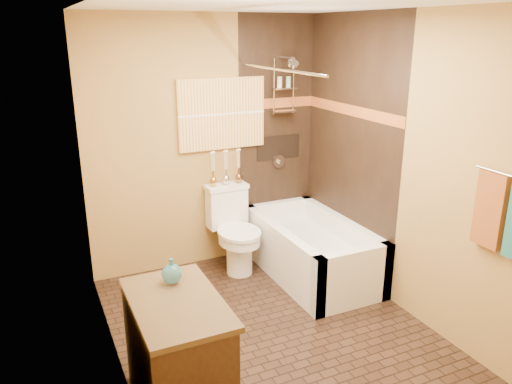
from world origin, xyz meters
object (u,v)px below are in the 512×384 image
sunset_painting (222,114)px  bathtub (311,254)px  toilet (234,229)px  vanity (178,355)px

sunset_painting → bathtub: sunset_painting is taller
toilet → vanity: size_ratio=0.97×
sunset_painting → vanity: sunset_painting is taller
sunset_painting → bathtub: bearing=-48.6°
sunset_painting → vanity: (-1.09, -1.96, -1.16)m
bathtub → sunset_painting: bearing=131.4°
vanity → bathtub: bearing=35.8°
toilet → sunset_painting: bearing=88.3°
bathtub → vanity: vanity is taller
vanity → toilet: bearing=57.4°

